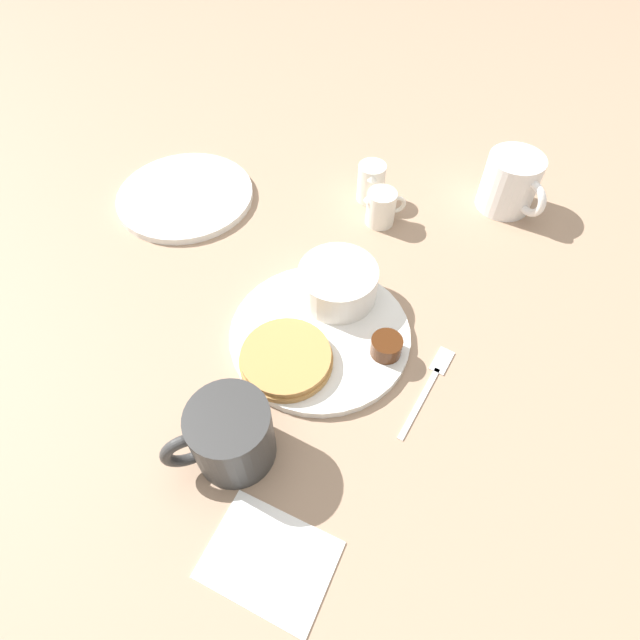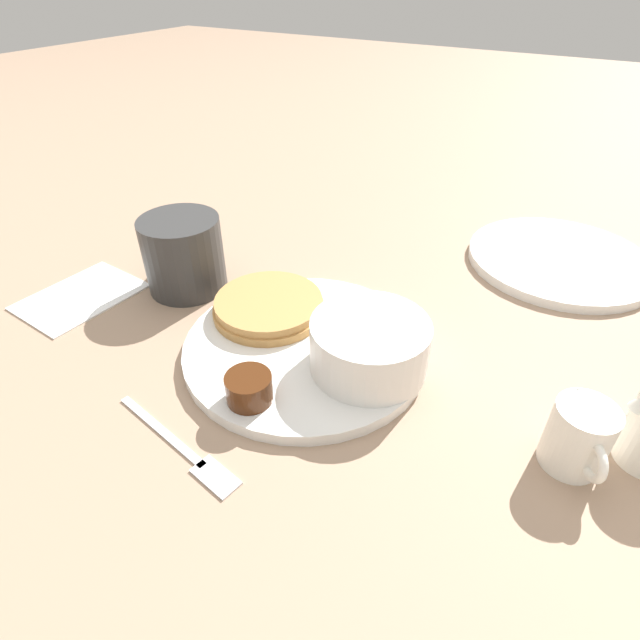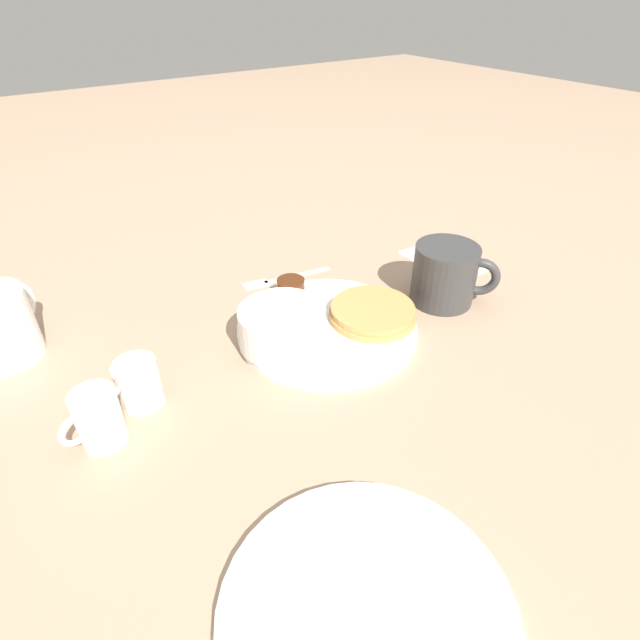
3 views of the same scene
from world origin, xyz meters
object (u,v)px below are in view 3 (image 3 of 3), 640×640
at_px(bowl, 281,324).
at_px(creamer_pitcher_far, 98,418).
at_px(coffee_mug, 446,275).
at_px(creamer_pitcher_near, 139,382).
at_px(fork, 277,279).
at_px(plate, 327,328).

height_order(bowl, creamer_pitcher_far, creamer_pitcher_far).
distance_m(coffee_mug, creamer_pitcher_far, 0.49).
relative_size(creamer_pitcher_near, fork, 0.43).
bearing_deg(bowl, creamer_pitcher_near, -91.73).
bearing_deg(creamer_pitcher_near, fork, 119.13).
relative_size(bowl, coffee_mug, 1.01).
xyz_separation_m(creamer_pitcher_near, creamer_pitcher_far, (0.03, -0.05, 0.00)).
bearing_deg(creamer_pitcher_near, plate, 87.92).
xyz_separation_m(creamer_pitcher_near, fork, (-0.15, 0.27, -0.03)).
relative_size(plate, creamer_pitcher_near, 3.86).
distance_m(coffee_mug, fork, 0.26).
distance_m(creamer_pitcher_far, fork, 0.37).
height_order(plate, coffee_mug, coffee_mug).
xyz_separation_m(creamer_pitcher_far, fork, (-0.18, 0.32, -0.03)).
distance_m(creamer_pitcher_near, creamer_pitcher_far, 0.06).
height_order(creamer_pitcher_near, creamer_pitcher_far, creamer_pitcher_far).
xyz_separation_m(plate, bowl, (-0.00, -0.07, 0.03)).
xyz_separation_m(bowl, coffee_mug, (0.04, 0.26, 0.00)).
bearing_deg(coffee_mug, creamer_pitcher_far, -91.14).
bearing_deg(creamer_pitcher_near, coffee_mug, 84.36).
distance_m(plate, coffee_mug, 0.19).
distance_m(bowl, coffee_mug, 0.26).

